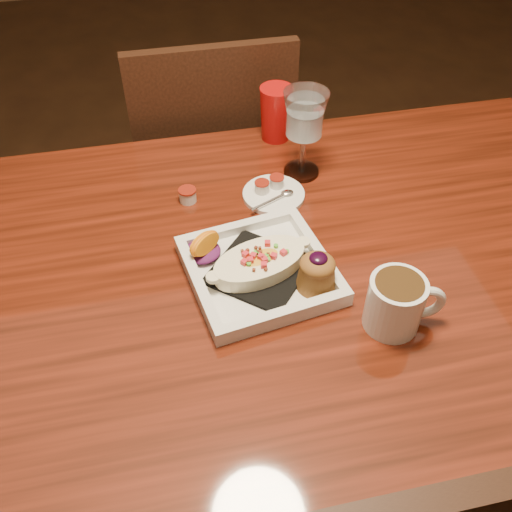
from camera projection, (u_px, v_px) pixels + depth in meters
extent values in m
plane|color=#301D10|center=(259.00, 459.00, 1.55)|extent=(7.00, 7.00, 0.00)
cube|color=maroon|center=(260.00, 275.00, 1.03)|extent=(1.50, 0.90, 0.04)
cylinder|color=black|center=(457.00, 237.00, 1.65)|extent=(0.07, 0.07, 0.71)
cube|color=black|center=(210.00, 173.00, 1.72)|extent=(0.42, 0.42, 0.04)
cylinder|color=black|center=(253.00, 191.00, 2.02)|extent=(0.04, 0.04, 0.45)
cylinder|color=black|center=(157.00, 203.00, 1.97)|extent=(0.04, 0.04, 0.45)
cylinder|color=black|center=(276.00, 257.00, 1.78)|extent=(0.04, 0.04, 0.45)
cylinder|color=black|center=(167.00, 273.00, 1.73)|extent=(0.04, 0.04, 0.45)
cube|color=black|center=(216.00, 136.00, 1.41)|extent=(0.40, 0.03, 0.46)
cube|color=white|center=(260.00, 273.00, 1.00)|extent=(0.27, 0.27, 0.01)
cube|color=black|center=(260.00, 270.00, 0.99)|extent=(0.21, 0.21, 0.01)
ellipsoid|color=gold|center=(260.00, 262.00, 0.98)|extent=(0.16, 0.11, 0.03)
ellipsoid|color=#5B1553|center=(203.00, 251.00, 1.02)|extent=(0.07, 0.07, 0.02)
cone|color=brown|center=(317.00, 275.00, 0.95)|extent=(0.07, 0.07, 0.05)
ellipsoid|color=brown|center=(318.00, 265.00, 0.94)|extent=(0.06, 0.06, 0.03)
ellipsoid|color=black|center=(318.00, 258.00, 0.92)|extent=(0.03, 0.03, 0.01)
cylinder|color=white|center=(395.00, 304.00, 0.90)|extent=(0.09, 0.09, 0.09)
cylinder|color=#33200E|center=(399.00, 287.00, 0.87)|extent=(0.08, 0.08, 0.02)
torus|color=white|center=(425.00, 302.00, 0.90)|extent=(0.07, 0.02, 0.07)
cylinder|color=silver|center=(301.00, 171.00, 1.21)|extent=(0.08, 0.08, 0.01)
cylinder|color=silver|center=(302.00, 154.00, 1.18)|extent=(0.01, 0.01, 0.09)
cone|color=silver|center=(305.00, 115.00, 1.12)|extent=(0.09, 0.09, 0.10)
cylinder|color=white|center=(274.00, 195.00, 1.16)|extent=(0.13, 0.13, 0.01)
cylinder|color=silver|center=(262.00, 187.00, 1.15)|extent=(0.03, 0.03, 0.02)
cylinder|color=maroon|center=(262.00, 183.00, 1.14)|extent=(0.03, 0.03, 0.00)
cylinder|color=silver|center=(277.00, 182.00, 1.16)|extent=(0.03, 0.03, 0.02)
cylinder|color=maroon|center=(277.00, 177.00, 1.15)|extent=(0.03, 0.03, 0.00)
cylinder|color=silver|center=(188.00, 196.00, 1.14)|extent=(0.03, 0.03, 0.03)
cylinder|color=maroon|center=(187.00, 190.00, 1.13)|extent=(0.04, 0.04, 0.00)
cone|color=#B90E0D|center=(276.00, 114.00, 1.27)|extent=(0.07, 0.07, 0.12)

